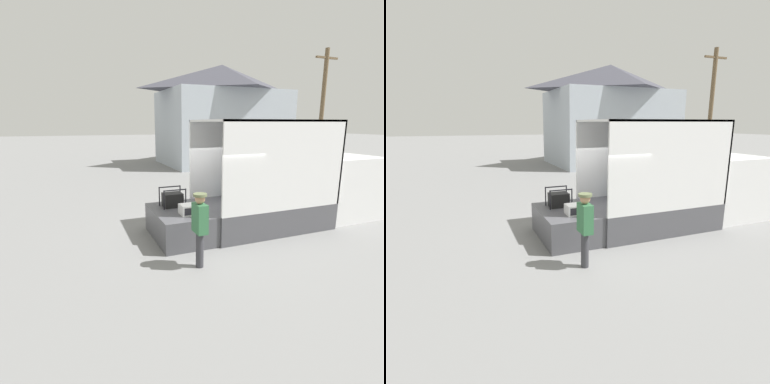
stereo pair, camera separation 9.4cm
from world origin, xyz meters
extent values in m
plane|color=gray|center=(0.00, 0.00, 0.00)|extent=(160.00, 160.00, 0.00)
cube|color=white|center=(5.23, 0.00, 1.08)|extent=(2.35, 2.16, 2.16)
cube|color=#4C4C51|center=(2.03, 0.00, 0.42)|extent=(4.06, 2.34, 0.84)
cube|color=white|center=(2.03, 1.14, 2.11)|extent=(4.06, 0.06, 2.54)
cube|color=white|center=(2.03, -1.14, 2.11)|extent=(4.06, 0.06, 2.54)
cube|color=white|center=(4.03, 0.00, 2.11)|extent=(0.06, 2.34, 2.54)
cube|color=white|center=(2.03, 0.00, 3.35)|extent=(4.06, 2.34, 0.06)
cylinder|color=#3370B2|center=(1.16, 0.56, 1.02)|extent=(0.30, 0.30, 0.37)
cube|color=#B2A893|center=(3.37, 0.49, 0.97)|extent=(0.44, 0.32, 0.25)
cube|color=#4C4C51|center=(-0.76, 0.00, 0.42)|extent=(1.52, 2.23, 0.84)
cube|color=white|center=(-0.65, -0.49, 0.98)|extent=(0.52, 0.42, 0.28)
cube|color=black|center=(-0.70, -0.71, 0.98)|extent=(0.33, 0.01, 0.19)
cube|color=black|center=(-0.84, 0.42, 1.05)|extent=(0.56, 0.43, 0.41)
cylinder|color=slate|center=(-0.62, 0.42, 1.07)|extent=(0.21, 0.24, 0.24)
cylinder|color=black|center=(-1.17, 0.17, 1.13)|extent=(0.04, 0.04, 0.58)
cylinder|color=black|center=(-0.51, 0.17, 1.13)|extent=(0.04, 0.04, 0.58)
cylinder|color=black|center=(-1.17, 0.67, 1.13)|extent=(0.04, 0.04, 0.58)
cylinder|color=black|center=(-0.51, 0.67, 1.13)|extent=(0.04, 0.04, 0.58)
cylinder|color=black|center=(-0.84, 0.17, 1.40)|extent=(0.67, 0.04, 0.04)
cylinder|color=black|center=(-0.84, 0.67, 1.40)|extent=(0.67, 0.04, 0.04)
cylinder|color=#38383D|center=(-0.95, -1.91, 0.43)|extent=(0.18, 0.18, 0.85)
cube|color=#336B42|center=(-0.95, -1.91, 1.19)|extent=(0.24, 0.44, 0.67)
sphere|color=tan|center=(-0.95, -1.91, 1.64)|extent=(0.23, 0.23, 0.23)
cylinder|color=#606B47|center=(-0.95, -1.91, 1.73)|extent=(0.32, 0.32, 0.06)
cube|color=#A8B2BC|center=(8.02, 14.59, 2.87)|extent=(9.35, 6.85, 5.74)
pyramid|color=#42424C|center=(8.02, 14.59, 6.75)|extent=(9.81, 7.19, 2.01)
cylinder|color=brown|center=(12.66, 8.59, 4.05)|extent=(0.28, 0.28, 8.10)
cube|color=brown|center=(12.66, 8.59, 7.50)|extent=(1.80, 0.14, 0.12)
camera|label=1|loc=(-3.51, -7.83, 3.28)|focal=28.00mm
camera|label=2|loc=(-3.42, -7.86, 3.28)|focal=28.00mm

